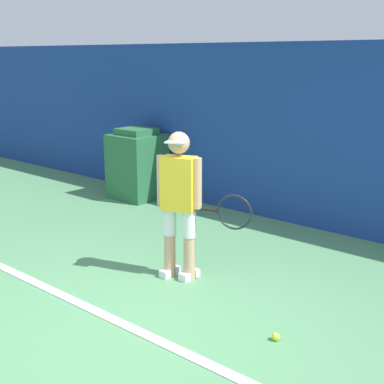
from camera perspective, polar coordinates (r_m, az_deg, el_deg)
ground_plane at (r=4.62m, az=-6.46°, el=-15.14°), size 24.00×24.00×0.00m
back_wall at (r=7.08m, az=15.41°, el=5.37°), size 24.00×0.10×2.45m
court_baseline at (r=4.68m, az=-5.58°, el=-14.66°), size 21.60×0.10×0.01m
tennis_player at (r=5.43m, az=-1.20°, el=-0.81°), size 0.95×0.45×1.54m
tennis_ball at (r=4.59m, az=8.94°, el=-15.00°), size 0.07×0.07×0.07m
covered_chair at (r=8.73m, az=-5.84°, el=2.92°), size 0.76×0.74×1.14m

